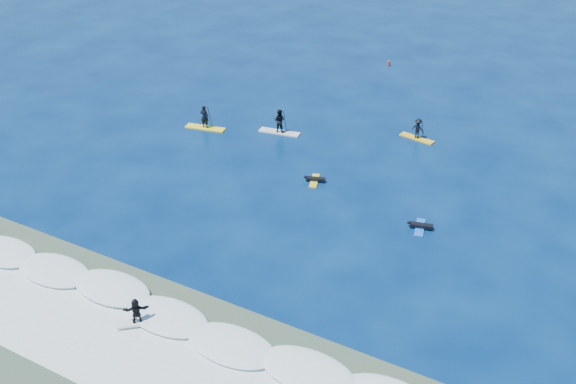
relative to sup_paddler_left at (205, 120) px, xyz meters
The scene contains 11 objects.
ground 14.44m from the sup_paddler_left, 42.87° to the right, with size 160.00×160.00×0.00m, color #031845.
shallow_water 26.06m from the sup_paddler_left, 66.07° to the right, with size 90.00×13.00×0.01m, color #3E5542.
breaking_wave 22.46m from the sup_paddler_left, 61.92° to the right, with size 40.00×6.00×0.30m, color white.
whitewater 25.15m from the sup_paddler_left, 65.14° to the right, with size 34.00×5.00×0.02m, color silver.
sup_paddler_left is the anchor object (origin of this frame).
sup_paddler_center 6.16m from the sup_paddler_left, 21.02° to the left, with size 3.45×1.35×2.36m.
sup_paddler_right 17.16m from the sup_paddler_left, 22.11° to the left, with size 2.92×1.24×1.99m.
prone_paddler_near 12.35m from the sup_paddler_left, 16.73° to the right, with size 1.50×1.98×0.40m.
prone_paddler_far 21.02m from the sup_paddler_left, 15.65° to the right, with size 1.62×2.11×0.43m.
wave_surfer 23.47m from the sup_paddler_left, 63.27° to the right, with size 1.98×1.80×1.52m.
marker_buoy 22.83m from the sup_paddler_left, 70.13° to the left, with size 0.29×0.29×0.70m.
Camera 1 is at (18.36, -28.97, 22.38)m, focal length 40.00 mm.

